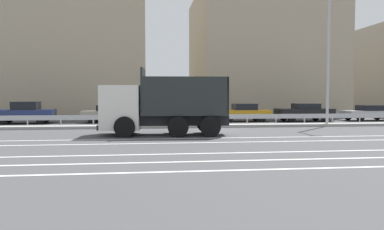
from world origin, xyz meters
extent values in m
plane|color=#424244|center=(0.00, 0.00, 0.00)|extent=(320.00, 320.00, 0.00)
cube|color=silver|center=(-2.84, -3.43, 0.00)|extent=(52.98, 0.16, 0.01)
cube|color=silver|center=(-2.84, -5.14, 0.00)|extent=(52.98, 0.16, 0.01)
cube|color=silver|center=(-2.84, -8.20, 0.00)|extent=(52.98, 0.16, 0.01)
cube|color=silver|center=(-2.84, -9.80, 0.00)|extent=(52.98, 0.16, 0.01)
cube|color=silver|center=(-2.84, -11.29, 0.00)|extent=(52.98, 0.16, 0.01)
cube|color=gray|center=(0.00, 2.87, 0.09)|extent=(29.14, 1.10, 0.18)
cube|color=#9EA0A5|center=(0.00, 4.17, 0.62)|extent=(52.98, 0.04, 0.32)
cylinder|color=#ADADB2|center=(-11.52, 4.17, 0.31)|extent=(0.09, 0.09, 0.62)
cylinder|color=#ADADB2|center=(-9.43, 4.17, 0.31)|extent=(0.09, 0.09, 0.62)
cylinder|color=#ADADB2|center=(-7.33, 4.17, 0.31)|extent=(0.09, 0.09, 0.62)
cylinder|color=#ADADB2|center=(-5.24, 4.17, 0.31)|extent=(0.09, 0.09, 0.62)
cylinder|color=#ADADB2|center=(-3.14, 4.17, 0.31)|extent=(0.09, 0.09, 0.62)
cylinder|color=#ADADB2|center=(-1.05, 4.17, 0.31)|extent=(0.09, 0.09, 0.62)
cylinder|color=#ADADB2|center=(1.05, 4.17, 0.31)|extent=(0.09, 0.09, 0.62)
cylinder|color=#ADADB2|center=(3.14, 4.17, 0.31)|extent=(0.09, 0.09, 0.62)
cylinder|color=#ADADB2|center=(5.24, 4.17, 0.31)|extent=(0.09, 0.09, 0.62)
cylinder|color=#ADADB2|center=(7.33, 4.17, 0.31)|extent=(0.09, 0.09, 0.62)
cylinder|color=#ADADB2|center=(9.43, 4.17, 0.31)|extent=(0.09, 0.09, 0.62)
cylinder|color=#ADADB2|center=(11.52, 4.17, 0.31)|extent=(0.09, 0.09, 0.62)
cube|color=silver|center=(-5.12, -1.48, 1.44)|extent=(2.11, 2.48, 2.26)
cube|color=black|center=(-6.11, -1.42, 1.84)|extent=(0.16, 2.02, 0.85)
cube|color=black|center=(-6.14, -1.42, 0.47)|extent=(0.25, 2.31, 0.24)
cube|color=black|center=(-1.86, -1.70, 0.79)|extent=(4.64, 1.59, 0.53)
cube|color=#232828|center=(-1.86, -1.70, 1.11)|extent=(4.52, 2.54, 0.12)
cube|color=#232828|center=(-1.93, -2.77, 2.09)|extent=(4.38, 0.39, 1.83)
cube|color=#232828|center=(-1.79, -0.62, 2.09)|extent=(4.38, 0.39, 1.83)
cube|color=#232828|center=(-4.00, -1.56, 2.32)|extent=(0.25, 2.26, 2.29)
cube|color=#232828|center=(0.28, -1.84, 2.09)|extent=(0.25, 2.26, 1.83)
cylinder|color=black|center=(-4.90, -2.65, 0.52)|extent=(1.06, 0.39, 1.04)
cylinder|color=black|center=(-4.75, -0.35, 0.52)|extent=(1.06, 0.39, 1.04)
cylinder|color=black|center=(-2.28, -2.82, 0.52)|extent=(1.06, 0.39, 1.04)
cylinder|color=black|center=(-2.13, -0.52, 0.52)|extent=(1.06, 0.39, 1.04)
cylinder|color=black|center=(-0.68, -2.93, 0.52)|extent=(1.06, 0.39, 1.04)
cylinder|color=black|center=(-0.53, -0.63, 0.52)|extent=(1.06, 0.39, 1.04)
cylinder|color=white|center=(0.83, 2.87, 0.19)|extent=(0.16, 0.16, 0.37)
cylinder|color=black|center=(0.83, 2.87, 0.56)|extent=(0.16, 0.16, 0.37)
cylinder|color=white|center=(0.83, 2.87, 0.93)|extent=(0.16, 0.16, 0.37)
cylinder|color=black|center=(0.83, 2.87, 1.30)|extent=(0.16, 0.16, 0.37)
cylinder|color=white|center=(0.83, 2.87, 1.68)|extent=(0.16, 0.16, 0.37)
cylinder|color=#1E4CB2|center=(0.83, 2.87, 2.23)|extent=(0.74, 0.03, 0.74)
cylinder|color=white|center=(0.83, 2.87, 2.23)|extent=(0.80, 0.02, 0.80)
cylinder|color=#ADADB2|center=(8.33, 2.77, 4.32)|extent=(0.18, 0.18, 8.64)
cube|color=navy|center=(-12.84, 7.85, 0.67)|extent=(4.37, 2.13, 0.74)
cube|color=black|center=(-12.71, 7.85, 1.33)|extent=(1.88, 1.77, 0.59)
cylinder|color=black|center=(-14.12, 6.87, 0.30)|extent=(0.61, 0.23, 0.60)
cylinder|color=black|center=(-14.21, 8.68, 0.30)|extent=(0.61, 0.23, 0.60)
cylinder|color=black|center=(-11.47, 7.01, 0.30)|extent=(0.61, 0.23, 0.60)
cylinder|color=black|center=(-11.57, 8.82, 0.30)|extent=(0.61, 0.23, 0.60)
cube|color=gray|center=(-6.50, 8.10, 0.61)|extent=(4.42, 2.05, 0.62)
cube|color=black|center=(-6.63, 8.11, 1.13)|extent=(1.90, 1.71, 0.43)
cylinder|color=black|center=(-5.11, 8.92, 0.30)|extent=(0.61, 0.23, 0.60)
cylinder|color=black|center=(-5.20, 7.17, 0.30)|extent=(0.61, 0.23, 0.60)
cylinder|color=black|center=(-7.80, 9.04, 0.30)|extent=(0.61, 0.23, 0.60)
cylinder|color=black|center=(-7.88, 7.29, 0.30)|extent=(0.61, 0.23, 0.60)
cube|color=#B27A14|center=(-0.96, 7.92, 0.63)|extent=(4.40, 1.78, 0.66)
cube|color=black|center=(-0.83, 7.92, 1.18)|extent=(1.87, 1.51, 0.43)
cylinder|color=black|center=(-2.33, 7.16, 0.30)|extent=(0.60, 0.21, 0.60)
cylinder|color=black|center=(-2.29, 8.75, 0.30)|extent=(0.60, 0.21, 0.60)
cylinder|color=black|center=(0.37, 7.10, 0.30)|extent=(0.60, 0.21, 0.60)
cylinder|color=black|center=(0.41, 8.68, 0.30)|extent=(0.60, 0.21, 0.60)
cube|color=#B27A14|center=(3.88, 8.15, 0.62)|extent=(4.25, 2.01, 0.64)
cube|color=black|center=(4.00, 8.15, 1.19)|extent=(1.80, 1.74, 0.50)
cylinder|color=black|center=(2.56, 7.24, 0.30)|extent=(0.60, 0.21, 0.60)
cylinder|color=black|center=(2.58, 9.09, 0.30)|extent=(0.60, 0.21, 0.60)
cylinder|color=black|center=(5.17, 7.20, 0.30)|extent=(0.60, 0.21, 0.60)
cylinder|color=black|center=(5.20, 9.05, 0.30)|extent=(0.60, 0.21, 0.60)
cube|color=black|center=(8.85, 7.71, 0.67)|extent=(4.53, 1.85, 0.73)
cube|color=black|center=(8.98, 7.71, 1.24)|extent=(1.91, 1.60, 0.41)
cylinder|color=black|center=(7.46, 6.84, 0.30)|extent=(0.60, 0.21, 0.60)
cylinder|color=black|center=(7.44, 8.54, 0.30)|extent=(0.60, 0.21, 0.60)
cylinder|color=black|center=(10.26, 6.87, 0.30)|extent=(0.60, 0.21, 0.60)
cylinder|color=black|center=(10.24, 8.58, 0.30)|extent=(0.60, 0.21, 0.60)
cube|color=#A3A3A8|center=(14.62, 7.91, 0.57)|extent=(4.47, 2.02, 0.54)
cube|color=black|center=(14.75, 7.91, 1.06)|extent=(1.91, 1.70, 0.45)
cylinder|color=black|center=(13.29, 6.97, 0.30)|extent=(0.61, 0.22, 0.60)
cylinder|color=black|center=(13.22, 8.73, 0.30)|extent=(0.61, 0.22, 0.60)
cylinder|color=black|center=(15.95, 8.84, 0.30)|extent=(0.61, 0.22, 0.60)
cube|color=tan|center=(-11.22, 19.67, 6.40)|extent=(14.64, 13.04, 12.80)
cube|color=tan|center=(9.01, 20.42, 6.67)|extent=(14.52, 14.49, 13.35)
camera|label=1|loc=(-3.83, -21.20, 2.02)|focal=35.00mm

